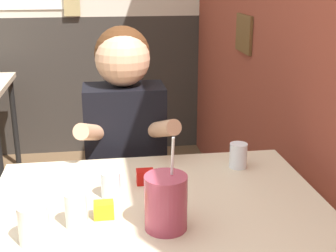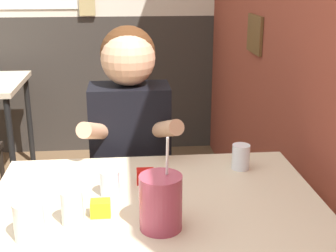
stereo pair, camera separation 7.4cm
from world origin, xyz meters
TOP-DOWN VIEW (x-y plane):
  - main_table at (0.59, 0.26)m, footprint 1.08×0.90m
  - person_seated at (0.52, 0.89)m, footprint 0.42×0.42m
  - cocktail_pitcher at (0.59, 0.16)m, footprint 0.12×0.12m
  - glass_near_pitcher at (0.92, 0.56)m, footprint 0.07×0.07m
  - glass_center at (0.34, 0.21)m, footprint 0.06×0.06m
  - glass_far_side at (0.23, 0.14)m, footprint 0.08×0.08m
  - glass_by_brick at (0.44, 0.38)m, footprint 0.06×0.06m
  - condiment_ketchup at (0.56, 0.47)m, footprint 0.06×0.04m
  - condiment_mustard at (0.42, 0.25)m, footprint 0.06×0.04m

SIDE VIEW (x-z plane):
  - main_table at x=0.59m, z-range 0.30..1.03m
  - person_seated at x=0.52m, z-range 0.06..1.28m
  - condiment_ketchup at x=0.56m, z-range 0.73..0.78m
  - condiment_mustard at x=0.42m, z-range 0.73..0.78m
  - glass_by_brick at x=0.44m, z-range 0.73..0.81m
  - glass_near_pitcher at x=0.92m, z-range 0.73..0.82m
  - glass_center at x=0.34m, z-range 0.73..0.83m
  - glass_far_side at x=0.23m, z-range 0.73..0.84m
  - cocktail_pitcher at x=0.59m, z-range 0.67..0.95m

